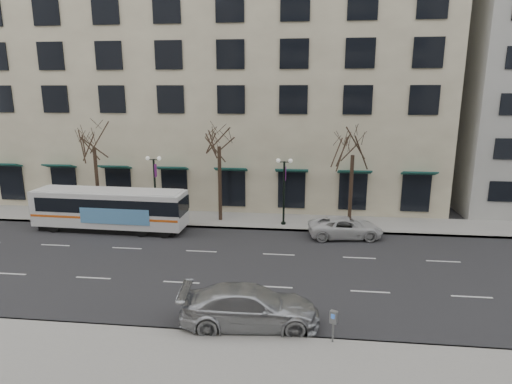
# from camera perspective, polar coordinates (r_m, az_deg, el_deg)

# --- Properties ---
(ground) EXTENTS (160.00, 160.00, 0.00)m
(ground) POSITION_cam_1_polar(r_m,az_deg,el_deg) (25.98, -8.50, -9.67)
(ground) COLOR black
(ground) RESTS_ON ground
(sidewalk_far) EXTENTS (80.00, 4.00, 0.15)m
(sidewalk_far) POSITION_cam_1_polar(r_m,az_deg,el_deg) (33.62, 3.73, -3.99)
(sidewalk_far) COLOR gray
(sidewalk_far) RESTS_ON ground
(building_hotel) EXTENTS (40.00, 20.00, 24.00)m
(building_hotel) POSITION_cam_1_polar(r_m,az_deg,el_deg) (44.88, -4.57, 15.79)
(building_hotel) COLOR tan
(building_hotel) RESTS_ON ground
(tree_far_left) EXTENTS (3.60, 3.60, 8.34)m
(tree_far_left) POSITION_cam_1_polar(r_m,az_deg,el_deg) (35.98, -20.91, 7.10)
(tree_far_left) COLOR black
(tree_far_left) RESTS_ON ground
(tree_far_mid) EXTENTS (3.60, 3.60, 8.55)m
(tree_far_mid) POSITION_cam_1_polar(r_m,az_deg,el_deg) (32.65, -4.98, 7.73)
(tree_far_mid) COLOR black
(tree_far_mid) RESTS_ON ground
(tree_far_right) EXTENTS (3.60, 3.60, 8.06)m
(tree_far_right) POSITION_cam_1_polar(r_m,az_deg,el_deg) (32.27, 12.85, 6.51)
(tree_far_right) COLOR black
(tree_far_right) RESTS_ON ground
(lamp_post_left) EXTENTS (1.22, 0.45, 5.21)m
(lamp_post_left) POSITION_cam_1_polar(r_m,az_deg,el_deg) (34.03, -13.31, 0.88)
(lamp_post_left) COLOR black
(lamp_post_left) RESTS_ON ground
(lamp_post_right) EXTENTS (1.22, 0.45, 5.21)m
(lamp_post_right) POSITION_cam_1_polar(r_m,az_deg,el_deg) (32.10, 3.76, 0.48)
(lamp_post_right) COLOR black
(lamp_post_right) RESTS_ON ground
(city_bus) EXTENTS (11.35, 2.81, 3.06)m
(city_bus) POSITION_cam_1_polar(r_m,az_deg,el_deg) (33.14, -18.78, -2.08)
(city_bus) COLOR silver
(city_bus) RESTS_ON ground
(silver_car) EXTENTS (6.31, 3.02, 1.77)m
(silver_car) POSITION_cam_1_polar(r_m,az_deg,el_deg) (19.39, -0.82, -15.03)
(silver_car) COLOR #B0B3B8
(silver_car) RESTS_ON ground
(white_pickup) EXTENTS (5.41, 2.99, 1.43)m
(white_pickup) POSITION_cam_1_polar(r_m,az_deg,el_deg) (30.80, 11.84, -4.65)
(white_pickup) COLOR silver
(white_pickup) RESTS_ON ground
(pay_station) EXTENTS (0.35, 0.30, 1.37)m
(pay_station) POSITION_cam_1_polar(r_m,az_deg,el_deg) (18.19, 10.29, -16.40)
(pay_station) COLOR slate
(pay_station) RESTS_ON sidewalk_near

